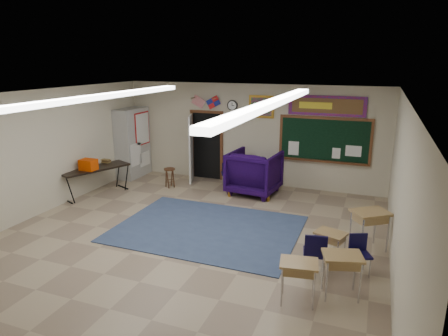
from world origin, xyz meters
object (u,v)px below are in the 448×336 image
at_px(student_desk_front_right, 369,228).
at_px(wooden_stool, 170,177).
at_px(wingback_armchair, 254,172).
at_px(student_desk_front_left, 330,246).
at_px(folding_table, 95,180).

relative_size(student_desk_front_right, wooden_stool, 1.48).
bearing_deg(wooden_stool, wingback_armchair, 8.57).
bearing_deg(wooden_stool, student_desk_front_left, -31.30).
xyz_separation_m(student_desk_front_left, wooden_stool, (-4.99, 3.03, -0.06)).
bearing_deg(student_desk_front_right, wooden_stool, 123.14).
bearing_deg(wooden_stool, folding_table, -139.76).
relative_size(folding_table, wooden_stool, 3.48).
relative_size(student_desk_front_left, folding_table, 0.32).
relative_size(student_desk_front_left, student_desk_front_right, 0.75).
bearing_deg(student_desk_front_left, folding_table, -175.86).
bearing_deg(folding_table, wingback_armchair, 46.14).
bearing_deg(folding_table, wooden_stool, 63.47).
xyz_separation_m(wingback_armchair, student_desk_front_right, (3.14, -2.53, -0.16)).
distance_m(wingback_armchair, wooden_stool, 2.54).
distance_m(wingback_armchair, folding_table, 4.45).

